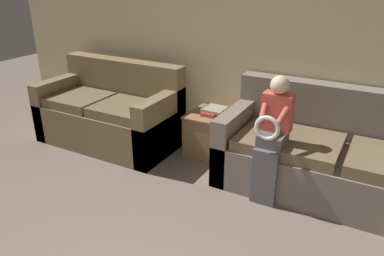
{
  "coord_description": "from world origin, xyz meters",
  "views": [
    {
      "loc": [
        0.97,
        -0.74,
        2.0
      ],
      "look_at": [
        -0.45,
        1.85,
        0.73
      ],
      "focal_mm": 35.0,
      "sensor_mm": 36.0,
      "label": 1
    }
  ],
  "objects_px": {
    "couch_main": "(344,161)",
    "book_stack": "(214,110)",
    "child_left_seated": "(272,134)",
    "side_shelf": "(213,133)",
    "couch_side": "(111,115)"
  },
  "relations": [
    {
      "from": "couch_main",
      "to": "book_stack",
      "type": "bearing_deg",
      "value": 173.53
    },
    {
      "from": "child_left_seated",
      "to": "book_stack",
      "type": "distance_m",
      "value": 1.02
    },
    {
      "from": "book_stack",
      "to": "couch_main",
      "type": "bearing_deg",
      "value": -6.47
    },
    {
      "from": "couch_main",
      "to": "child_left_seated",
      "type": "bearing_deg",
      "value": -145.86
    },
    {
      "from": "side_shelf",
      "to": "book_stack",
      "type": "relative_size",
      "value": 1.79
    },
    {
      "from": "couch_side",
      "to": "child_left_seated",
      "type": "relative_size",
      "value": 1.45
    },
    {
      "from": "couch_side",
      "to": "couch_main",
      "type": "bearing_deg",
      "value": 3.22
    },
    {
      "from": "child_left_seated",
      "to": "book_stack",
      "type": "xyz_separation_m",
      "value": [
        -0.85,
        0.56,
        -0.11
      ]
    },
    {
      "from": "side_shelf",
      "to": "couch_main",
      "type": "bearing_deg",
      "value": -6.03
    },
    {
      "from": "child_left_seated",
      "to": "book_stack",
      "type": "height_order",
      "value": "child_left_seated"
    },
    {
      "from": "couch_side",
      "to": "book_stack",
      "type": "xyz_separation_m",
      "value": [
        1.23,
        0.31,
        0.17
      ]
    },
    {
      "from": "couch_side",
      "to": "child_left_seated",
      "type": "distance_m",
      "value": 2.11
    },
    {
      "from": "couch_main",
      "to": "side_shelf",
      "type": "height_order",
      "value": "couch_main"
    },
    {
      "from": "couch_main",
      "to": "side_shelf",
      "type": "distance_m",
      "value": 1.45
    },
    {
      "from": "couch_main",
      "to": "child_left_seated",
      "type": "relative_size",
      "value": 1.99
    }
  ]
}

